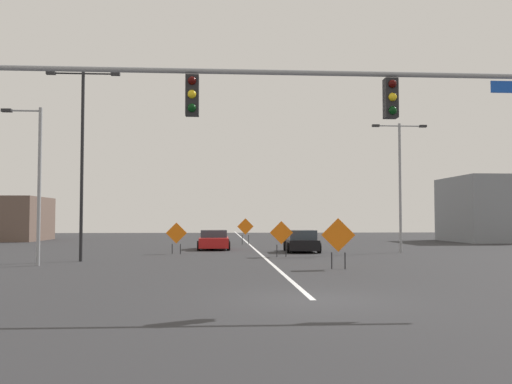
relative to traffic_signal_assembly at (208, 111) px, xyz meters
name	(u,v)px	position (x,y,z in m)	size (l,w,h in m)	color
ground	(313,300)	(2.73, 0.01, -4.88)	(135.14, 135.14, 0.00)	#2D2D30
road_centre_stripe	(246,241)	(2.73, 37.55, -4.87)	(0.16, 75.08, 0.01)	white
traffic_signal_assembly	(208,111)	(0.00, 0.00, 0.00)	(15.72, 0.44, 6.26)	gray
street_lamp_near_left	(400,176)	(11.45, 19.55, -0.14)	(3.43, 0.24, 7.99)	gray
street_lamp_far_right	(36,177)	(-7.88, 11.22, -0.93)	(1.79, 0.24, 7.09)	gray
street_lamp_mid_left	(82,149)	(-6.47, 13.65, 0.62)	(3.59, 0.24, 9.44)	black
construction_sign_median_far	(245,228)	(2.40, 30.94, -3.54)	(1.32, 0.18, 2.11)	orange
construction_sign_left_shoulder	(176,234)	(-2.23, 19.12, -3.72)	(1.25, 0.05, 1.86)	orange
construction_sign_median_near	(281,234)	(3.71, 16.30, -3.65)	(1.27, 0.17, 1.96)	orange
construction_sign_left_lane	(338,237)	(5.25, 8.75, -3.55)	(1.37, 0.38, 2.12)	orange
car_red_near	(214,240)	(-0.06, 23.85, -4.26)	(2.15, 4.08, 1.31)	red
car_black_far	(302,242)	(5.45, 20.55, -4.22)	(2.19, 3.95, 1.38)	black
roadside_building_east	(487,209)	(24.59, 35.14, -1.95)	(6.44, 8.48, 5.85)	gray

